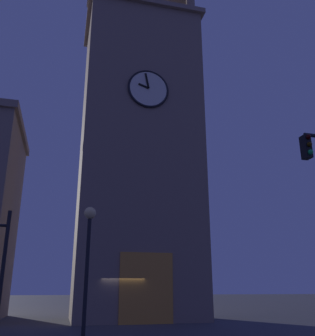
{
  "coord_description": "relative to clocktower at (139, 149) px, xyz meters",
  "views": [
    {
      "loc": [
        3.57,
        23.17,
        1.95
      ],
      "look_at": [
        -2.81,
        -2.06,
        10.42
      ],
      "focal_mm": 39.61,
      "sensor_mm": 36.0,
      "label": 1
    }
  ],
  "objects": [
    {
      "name": "street_lamp",
      "position": [
        4.05,
        11.51,
        -8.43
      ],
      "size": [
        0.44,
        0.44,
        4.81
      ],
      "color": "black",
      "rests_on": "ground_plane"
    },
    {
      "name": "clocktower",
      "position": [
        0.0,
        0.0,
        0.0
      ],
      "size": [
        8.91,
        6.66,
        29.68
      ],
      "color": "gray",
      "rests_on": "ground_plane"
    },
    {
      "name": "ground_plane",
      "position": [
        1.37,
        2.04,
        -11.81
      ],
      "size": [
        200.0,
        200.0,
        0.0
      ],
      "primitive_type": "plane",
      "color": "#424247"
    }
  ]
}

